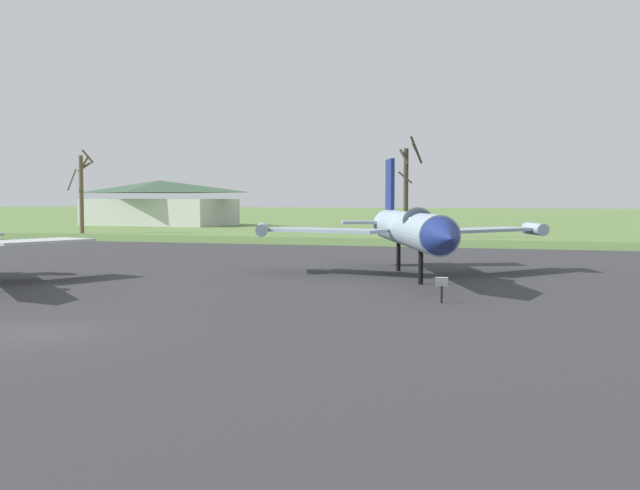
% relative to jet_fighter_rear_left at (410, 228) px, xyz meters
% --- Properties ---
extents(ground_plane, '(600.00, 600.00, 0.00)m').
position_rel_jet_fighter_rear_left_xyz_m(ground_plane, '(-7.45, -18.82, -2.50)').
color(ground_plane, '#607F42').
extents(asphalt_apron, '(85.17, 53.14, 0.05)m').
position_rel_jet_fighter_rear_left_xyz_m(asphalt_apron, '(-7.45, -2.88, -2.47)').
color(asphalt_apron, '#333335').
rests_on(asphalt_apron, ground).
extents(grass_verge_strip, '(145.17, 12.00, 0.06)m').
position_rel_jet_fighter_rear_left_xyz_m(grass_verge_strip, '(-7.45, 29.69, -2.47)').
color(grass_verge_strip, '#4D6B35').
rests_on(grass_verge_strip, ground).
extents(jet_fighter_rear_left, '(15.18, 16.97, 6.19)m').
position_rel_jet_fighter_rear_left_xyz_m(jet_fighter_rear_left, '(0.00, 0.00, 0.00)').
color(jet_fighter_rear_left, '#8EA3B2').
rests_on(jet_fighter_rear_left, ground).
extents(info_placard_rear_left, '(0.48, 0.26, 1.03)m').
position_rel_jet_fighter_rear_left_xyz_m(info_placard_rear_left, '(2.88, -8.95, -1.88)').
color(info_placard_rear_left, black).
rests_on(info_placard_rear_left, ground).
extents(bare_tree_far_left, '(2.47, 2.32, 9.37)m').
position_rel_jet_fighter_rear_left_xyz_m(bare_tree_far_left, '(-44.33, 38.10, 2.40)').
color(bare_tree_far_left, brown).
rests_on(bare_tree_far_left, ground).
extents(bare_tree_left_of_center, '(2.23, 2.46, 10.05)m').
position_rel_jet_fighter_rear_left_xyz_m(bare_tree_left_of_center, '(-7.56, 39.15, 2.58)').
color(bare_tree_left_of_center, '#42382D').
rests_on(bare_tree_left_of_center, ground).
extents(visitor_building, '(22.08, 13.82, 6.57)m').
position_rel_jet_fighter_rear_left_xyz_m(visitor_building, '(-49.16, 64.85, 0.70)').
color(visitor_building, beige).
rests_on(visitor_building, ground).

